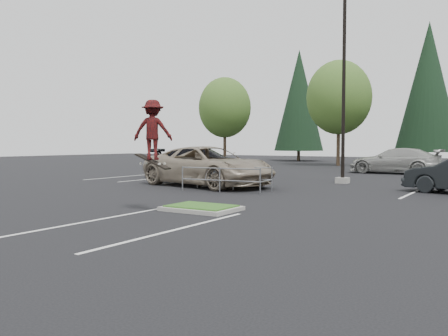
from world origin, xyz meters
The scene contains 13 objects.
ground centered at (0.00, 0.00, 0.00)m, with size 120.00×120.00×0.00m, color black.
grass_median centered at (0.00, 0.00, 0.08)m, with size 2.20×1.60×0.16m.
stall_lines centered at (-1.35, 6.02, 0.00)m, with size 22.62×17.60×0.01m.
light_pole centered at (0.50, 12.00, 4.56)m, with size 0.70×0.60×10.12m.
decid_a centered at (-18.01, 30.03, 5.58)m, with size 5.44×5.44×8.91m.
decid_b centered at (-6.01, 30.53, 6.04)m, with size 5.89×5.89×9.64m.
conif_a centered at (-14.00, 40.00, 7.10)m, with size 5.72×5.72×13.00m.
conif_b centered at (0.00, 40.50, 7.85)m, with size 6.38×6.38×14.50m.
cart_corral centered at (-2.92, 5.45, 0.67)m, with size 3.85×1.68×1.06m.
skateboarder centered at (-1.09, -1.00, 2.46)m, with size 1.34×1.13×2.08m.
car_l_tan centered at (-4.50, 7.00, 0.96)m, with size 3.19×6.92×1.92m, color gray.
car_l_black centered at (-8.00, 11.50, 0.91)m, with size 2.54×6.26×1.82m, color black.
car_far_silver centered at (0.98, 21.63, 0.87)m, with size 2.45×6.02×1.75m, color #B3B3AE.
Camera 1 is at (8.32, -11.90, 2.07)m, focal length 38.00 mm.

